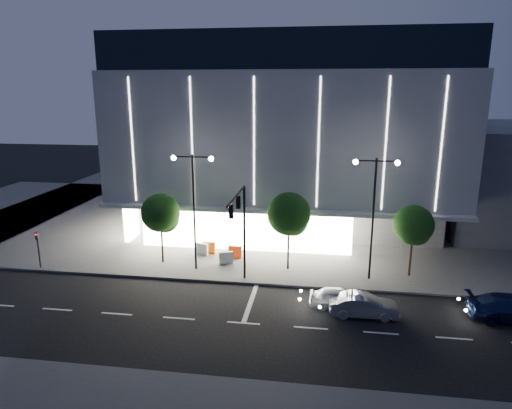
{
  "coord_description": "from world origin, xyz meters",
  "views": [
    {
      "loc": [
        6.29,
        -25.77,
        13.61
      ],
      "look_at": [
        1.43,
        7.62,
        5.0
      ],
      "focal_mm": 32.0,
      "sensor_mm": 36.0,
      "label": 1
    }
  ],
  "objects_px": {
    "tree_right": "(414,227)",
    "barrier_a": "(209,248)",
    "ped_signal_far": "(38,246)",
    "car_second": "(364,306)",
    "barrier_d": "(226,258)",
    "car_lead": "(339,298)",
    "tree_mid": "(289,216)",
    "barrier_c": "(235,252)",
    "street_lamp_east": "(374,201)",
    "street_lamp_west": "(194,195)",
    "traffic_mast": "(241,219)",
    "tree_left": "(161,215)",
    "barrier_b": "(202,249)"
  },
  "relations": [
    {
      "from": "barrier_c",
      "to": "barrier_a",
      "type": "bearing_deg",
      "value": 168.26
    },
    {
      "from": "tree_mid",
      "to": "tree_right",
      "type": "distance_m",
      "value": 9.01
    },
    {
      "from": "ped_signal_far",
      "to": "tree_left",
      "type": "bearing_deg",
      "value": 15.61
    },
    {
      "from": "car_lead",
      "to": "barrier_b",
      "type": "height_order",
      "value": "car_lead"
    },
    {
      "from": "barrier_c",
      "to": "barrier_b",
      "type": "bearing_deg",
      "value": 178.83
    },
    {
      "from": "car_lead",
      "to": "tree_left",
      "type": "bearing_deg",
      "value": 68.33
    },
    {
      "from": "ped_signal_far",
      "to": "tree_right",
      "type": "distance_m",
      "value": 28.21
    },
    {
      "from": "ped_signal_far",
      "to": "car_second",
      "type": "bearing_deg",
      "value": -9.56
    },
    {
      "from": "car_second",
      "to": "barrier_a",
      "type": "relative_size",
      "value": 3.83
    },
    {
      "from": "ped_signal_far",
      "to": "barrier_a",
      "type": "bearing_deg",
      "value": 21.96
    },
    {
      "from": "tree_right",
      "to": "barrier_a",
      "type": "xyz_separation_m",
      "value": [
        -15.85,
        2.39,
        -3.23
      ]
    },
    {
      "from": "street_lamp_east",
      "to": "barrier_a",
      "type": "relative_size",
      "value": 8.18
    },
    {
      "from": "street_lamp_west",
      "to": "car_lead",
      "type": "xyz_separation_m",
      "value": [
        10.71,
        -4.64,
        -5.31
      ]
    },
    {
      "from": "street_lamp_west",
      "to": "tree_right",
      "type": "distance_m",
      "value": 16.19
    },
    {
      "from": "traffic_mast",
      "to": "ped_signal_far",
      "type": "bearing_deg",
      "value": 175.85
    },
    {
      "from": "car_lead",
      "to": "barrier_a",
      "type": "xyz_separation_m",
      "value": [
        -10.53,
        8.05,
        0.0
      ]
    },
    {
      "from": "street_lamp_west",
      "to": "traffic_mast",
      "type": "bearing_deg",
      "value": -33.65
    },
    {
      "from": "car_lead",
      "to": "barrier_c",
      "type": "xyz_separation_m",
      "value": [
        -8.17,
        7.35,
        0.0
      ]
    },
    {
      "from": "tree_mid",
      "to": "tree_right",
      "type": "xyz_separation_m",
      "value": [
        9.0,
        -0.0,
        -0.45
      ]
    },
    {
      "from": "barrier_a",
      "to": "barrier_d",
      "type": "height_order",
      "value": "same"
    },
    {
      "from": "car_lead",
      "to": "barrier_a",
      "type": "distance_m",
      "value": 13.26
    },
    {
      "from": "tree_mid",
      "to": "barrier_d",
      "type": "height_order",
      "value": "tree_mid"
    },
    {
      "from": "barrier_b",
      "to": "barrier_d",
      "type": "distance_m",
      "value": 2.95
    },
    {
      "from": "car_second",
      "to": "barrier_d",
      "type": "relative_size",
      "value": 3.83
    },
    {
      "from": "tree_mid",
      "to": "traffic_mast",
      "type": "bearing_deg",
      "value": -129.42
    },
    {
      "from": "ped_signal_far",
      "to": "barrier_b",
      "type": "height_order",
      "value": "ped_signal_far"
    },
    {
      "from": "tree_right",
      "to": "barrier_b",
      "type": "relative_size",
      "value": 5.01
    },
    {
      "from": "barrier_c",
      "to": "car_lead",
      "type": "bearing_deg",
      "value": -37.35
    },
    {
      "from": "street_lamp_west",
      "to": "barrier_b",
      "type": "height_order",
      "value": "street_lamp_west"
    },
    {
      "from": "street_lamp_east",
      "to": "barrier_c",
      "type": "xyz_separation_m",
      "value": [
        -10.47,
        2.71,
        -5.31
      ]
    },
    {
      "from": "street_lamp_east",
      "to": "car_second",
      "type": "height_order",
      "value": "street_lamp_east"
    },
    {
      "from": "traffic_mast",
      "to": "barrier_d",
      "type": "xyz_separation_m",
      "value": [
        -1.92,
        3.96,
        -4.38
      ]
    },
    {
      "from": "tree_left",
      "to": "barrier_a",
      "type": "xyz_separation_m",
      "value": [
        3.15,
        2.39,
        -3.38
      ]
    },
    {
      "from": "traffic_mast",
      "to": "street_lamp_east",
      "type": "distance_m",
      "value": 9.43
    },
    {
      "from": "street_lamp_west",
      "to": "car_lead",
      "type": "height_order",
      "value": "street_lamp_west"
    },
    {
      "from": "tree_left",
      "to": "tree_mid",
      "type": "xyz_separation_m",
      "value": [
        10.0,
        0.0,
        0.3
      ]
    },
    {
      "from": "traffic_mast",
      "to": "tree_mid",
      "type": "distance_m",
      "value": 4.82
    },
    {
      "from": "barrier_d",
      "to": "ped_signal_far",
      "type": "bearing_deg",
      "value": 171.24
    },
    {
      "from": "ped_signal_far",
      "to": "car_second",
      "type": "distance_m",
      "value": 24.52
    },
    {
      "from": "barrier_b",
      "to": "tree_right",
      "type": "bearing_deg",
      "value": 10.03
    },
    {
      "from": "tree_left",
      "to": "barrier_b",
      "type": "relative_size",
      "value": 5.2
    },
    {
      "from": "street_lamp_east",
      "to": "car_second",
      "type": "xyz_separation_m",
      "value": [
        -0.85,
        -5.57,
        -5.26
      ]
    },
    {
      "from": "ped_signal_far",
      "to": "tree_mid",
      "type": "xyz_separation_m",
      "value": [
        19.03,
        2.52,
        2.45
      ]
    },
    {
      "from": "barrier_b",
      "to": "barrier_c",
      "type": "height_order",
      "value": "same"
    },
    {
      "from": "ped_signal_far",
      "to": "barrier_a",
      "type": "relative_size",
      "value": 2.73
    },
    {
      "from": "traffic_mast",
      "to": "car_second",
      "type": "height_order",
      "value": "traffic_mast"
    },
    {
      "from": "tree_mid",
      "to": "barrier_c",
      "type": "height_order",
      "value": "tree_mid"
    },
    {
      "from": "street_lamp_east",
      "to": "ped_signal_far",
      "type": "height_order",
      "value": "street_lamp_east"
    },
    {
      "from": "traffic_mast",
      "to": "car_lead",
      "type": "height_order",
      "value": "traffic_mast"
    },
    {
      "from": "street_lamp_west",
      "to": "barrier_d",
      "type": "relative_size",
      "value": 8.18
    }
  ]
}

